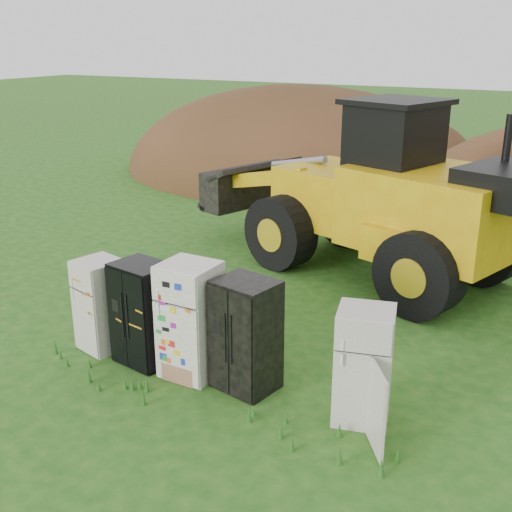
{
  "coord_description": "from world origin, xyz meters",
  "views": [
    {
      "loc": [
        4.65,
        -7.64,
        5.18
      ],
      "look_at": [
        -0.43,
        2.0,
        1.4
      ],
      "focal_mm": 45.0,
      "sensor_mm": 36.0,
      "label": 1
    }
  ],
  "objects_px": {
    "fridge_sticker": "(191,320)",
    "fridge_open_door": "(364,365)",
    "fridge_black_side": "(144,313)",
    "fridge_dark_mid": "(246,335)",
    "fridge_leftmost": "(101,305)",
    "wheel_loader": "(355,185)"
  },
  "relations": [
    {
      "from": "fridge_sticker",
      "to": "fridge_open_door",
      "type": "xyz_separation_m",
      "value": [
        2.83,
        0.04,
        -0.1
      ]
    },
    {
      "from": "fridge_black_side",
      "to": "fridge_dark_mid",
      "type": "xyz_separation_m",
      "value": [
        1.89,
        0.05,
        0.02
      ]
    },
    {
      "from": "fridge_leftmost",
      "to": "fridge_dark_mid",
      "type": "distance_m",
      "value": 2.82
    },
    {
      "from": "fridge_black_side",
      "to": "wheel_loader",
      "type": "bearing_deg",
      "value": 86.92
    },
    {
      "from": "wheel_loader",
      "to": "fridge_open_door",
      "type": "bearing_deg",
      "value": -49.91
    },
    {
      "from": "fridge_black_side",
      "to": "fridge_dark_mid",
      "type": "height_order",
      "value": "fridge_dark_mid"
    },
    {
      "from": "fridge_leftmost",
      "to": "fridge_open_door",
      "type": "relative_size",
      "value": 0.95
    },
    {
      "from": "fridge_leftmost",
      "to": "fridge_dark_mid",
      "type": "relative_size",
      "value": 0.92
    },
    {
      "from": "fridge_leftmost",
      "to": "fridge_open_door",
      "type": "xyz_separation_m",
      "value": [
        4.68,
        -0.01,
        0.04
      ]
    },
    {
      "from": "fridge_open_door",
      "to": "fridge_dark_mid",
      "type": "bearing_deg",
      "value": 166.49
    },
    {
      "from": "fridge_leftmost",
      "to": "wheel_loader",
      "type": "distance_m",
      "value": 6.5
    },
    {
      "from": "fridge_sticker",
      "to": "fridge_dark_mid",
      "type": "relative_size",
      "value": 1.07
    },
    {
      "from": "fridge_leftmost",
      "to": "fridge_dark_mid",
      "type": "bearing_deg",
      "value": 15.27
    },
    {
      "from": "fridge_leftmost",
      "to": "wheel_loader",
      "type": "bearing_deg",
      "value": 83.45
    },
    {
      "from": "fridge_leftmost",
      "to": "wheel_loader",
      "type": "xyz_separation_m",
      "value": [
        2.38,
        5.94,
        1.16
      ]
    },
    {
      "from": "fridge_leftmost",
      "to": "fridge_open_door",
      "type": "distance_m",
      "value": 4.68
    },
    {
      "from": "fridge_sticker",
      "to": "wheel_loader",
      "type": "bearing_deg",
      "value": 86.36
    },
    {
      "from": "fridge_open_door",
      "to": "wheel_loader",
      "type": "relative_size",
      "value": 0.21
    },
    {
      "from": "fridge_leftmost",
      "to": "fridge_open_door",
      "type": "bearing_deg",
      "value": 15.2
    },
    {
      "from": "fridge_open_door",
      "to": "fridge_black_side",
      "type": "bearing_deg",
      "value": 167.27
    },
    {
      "from": "fridge_black_side",
      "to": "fridge_dark_mid",
      "type": "relative_size",
      "value": 0.98
    },
    {
      "from": "fridge_black_side",
      "to": "fridge_open_door",
      "type": "xyz_separation_m",
      "value": [
        3.74,
        0.04,
        -0.02
      ]
    }
  ]
}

